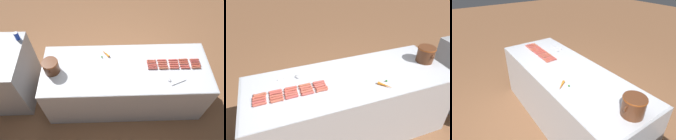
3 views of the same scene
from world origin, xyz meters
The scene contains 30 objects.
ground_plane centered at (0.00, 0.00, 0.00)m, with size 20.00×20.00×0.00m, color brown.
griddle_counter centered at (0.00, 0.00, 0.43)m, with size 0.89×2.40×0.86m.
hot_dog_0 centered at (-0.03, -0.99, 0.88)m, with size 0.04×0.14×0.03m.
hot_dog_1 centered at (-0.03, -0.84, 0.88)m, with size 0.03×0.14×0.03m.
hot_dog_2 centered at (-0.03, -0.68, 0.88)m, with size 0.03×0.14×0.03m.
hot_dog_3 centered at (-0.03, -0.53, 0.88)m, with size 0.03×0.14×0.03m.
hot_dog_4 centered at (-0.03, -0.37, 0.88)m, with size 0.03×0.14×0.03m.
hot_dog_5 centered at (0.00, -1.00, 0.88)m, with size 0.03×0.14×0.03m.
hot_dog_6 centered at (0.00, -0.83, 0.88)m, with size 0.04×0.14×0.03m.
hot_dog_7 centered at (0.01, -0.68, 0.88)m, with size 0.03×0.14×0.03m.
hot_dog_8 centered at (0.01, -0.53, 0.88)m, with size 0.03×0.14×0.03m.
hot_dog_9 centered at (0.01, -0.37, 0.88)m, with size 0.04×0.14×0.03m.
hot_dog_10 centered at (0.04, -1.00, 0.88)m, with size 0.03×0.14×0.03m.
hot_dog_11 centered at (0.04, -0.83, 0.88)m, with size 0.03×0.14×0.03m.
hot_dog_12 centered at (0.04, -0.69, 0.88)m, with size 0.04×0.14×0.03m.
hot_dog_13 centered at (0.04, -0.52, 0.88)m, with size 0.04×0.14×0.03m.
hot_dog_14 centered at (0.04, -0.37, 0.88)m, with size 0.03×0.14×0.03m.
hot_dog_15 centered at (0.08, -1.00, 0.88)m, with size 0.03×0.14×0.03m.
hot_dog_16 centered at (0.08, -0.83, 0.88)m, with size 0.03×0.14×0.03m.
hot_dog_17 centered at (0.08, -0.68, 0.88)m, with size 0.03×0.14×0.03m.
hot_dog_18 centered at (0.08, -0.53, 0.88)m, with size 0.03×0.14×0.03m.
hot_dog_19 centered at (0.08, -0.37, 0.88)m, with size 0.03×0.14×0.03m.
hot_dog_20 centered at (0.11, -1.00, 0.88)m, with size 0.03×0.14×0.03m.
hot_dog_21 centered at (0.12, -0.83, 0.88)m, with size 0.03×0.14×0.03m.
hot_dog_22 centered at (0.11, -0.69, 0.88)m, with size 0.03×0.14×0.03m.
hot_dog_23 centered at (0.12, -0.52, 0.88)m, with size 0.03×0.14×0.03m.
hot_dog_24 centered at (0.11, -0.37, 0.88)m, with size 0.04×0.14×0.03m.
bean_pot centered at (-0.02, 1.03, 0.97)m, with size 0.28×0.22×0.20m.
serving_spoon centered at (-0.24, -0.61, 0.87)m, with size 0.14×0.26×0.02m.
carrot centered at (0.27, 0.29, 0.88)m, with size 0.15×0.13×0.03m.
Camera 3 is at (1.22, 1.75, 2.07)m, focal length 29.71 mm.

